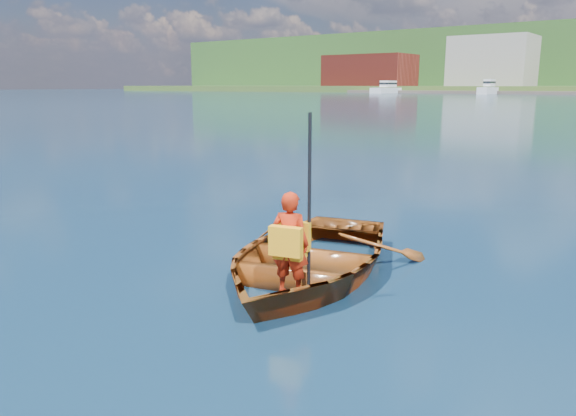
{
  "coord_description": "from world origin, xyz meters",
  "views": [
    {
      "loc": [
        2.4,
        -4.48,
        2.23
      ],
      "look_at": [
        -1.52,
        0.8,
        0.79
      ],
      "focal_mm": 35.0,
      "sensor_mm": 36.0,
      "label": 1
    }
  ],
  "objects": [
    {
      "name": "child_paddler",
      "position": [
        -0.87,
        -0.04,
        0.66
      ],
      "size": [
        0.45,
        0.41,
        1.86
      ],
      "color": "#B0210B",
      "rests_on": "ground"
    },
    {
      "name": "rowboat",
      "position": [
        -1.24,
        0.8,
        0.22
      ],
      "size": [
        3.32,
        4.04,
        0.73
      ],
      "color": "#65360F",
      "rests_on": "ground"
    },
    {
      "name": "ground",
      "position": [
        0.0,
        0.0,
        0.0
      ],
      "size": [
        600.0,
        600.0,
        0.0
      ],
      "color": "#101B3D",
      "rests_on": "ground"
    }
  ]
}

